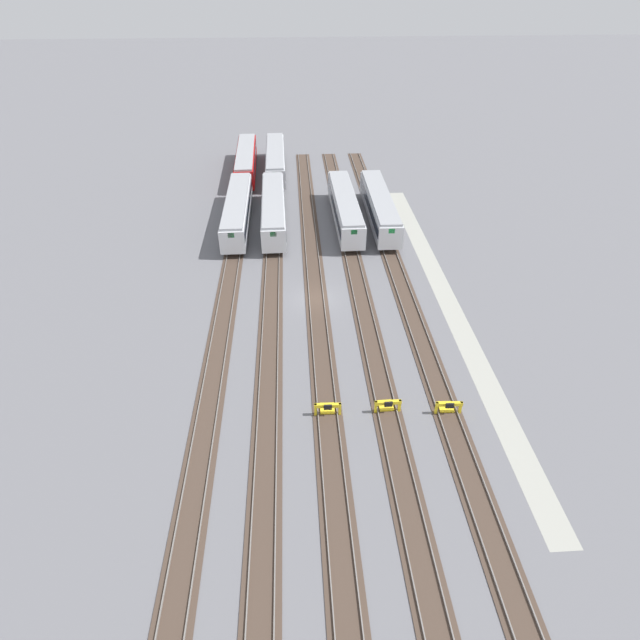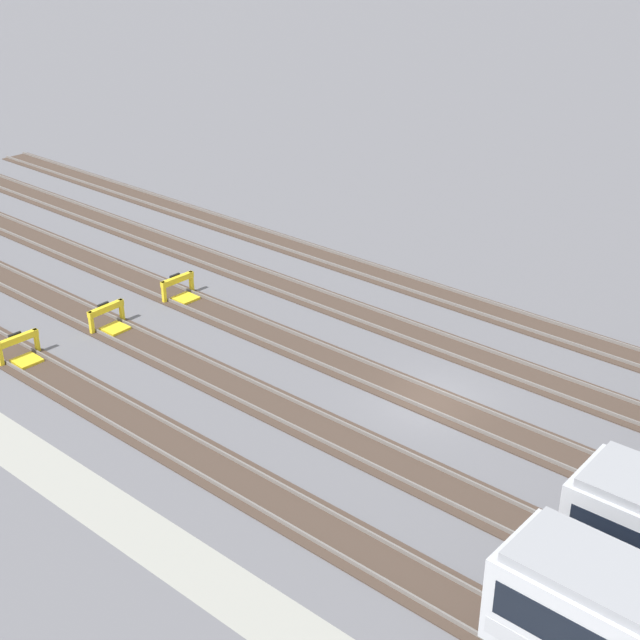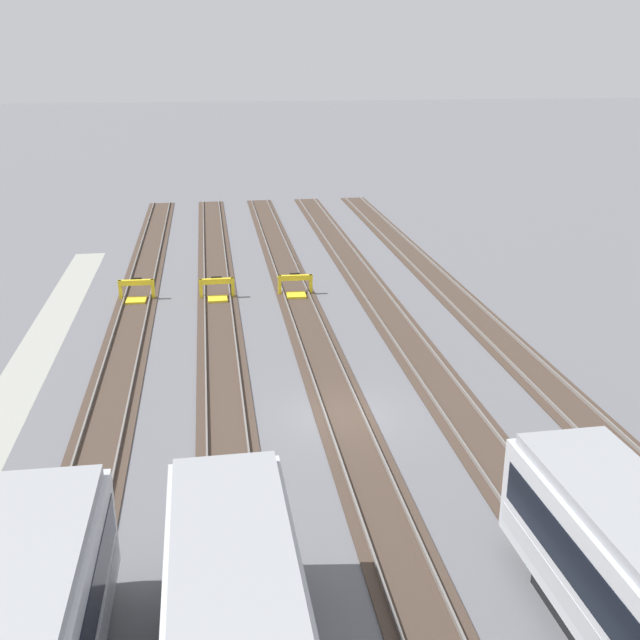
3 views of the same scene
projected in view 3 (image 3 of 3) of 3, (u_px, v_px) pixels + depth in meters
The scene contains 9 objects.
ground_plane at pixel (343, 416), 28.76m from camera, with size 400.00×400.00×0.00m, color slate.
rail_track_nearest at pixel (103, 432), 27.48m from camera, with size 90.00×2.23×0.21m.
rail_track_near_inner at pixel (226, 423), 28.11m from camera, with size 90.00×2.24×0.21m.
rail_track_middle at pixel (343, 415), 28.74m from camera, with size 90.00×2.24×0.21m.
rail_track_far_inner at pixel (456, 407), 29.37m from camera, with size 90.00×2.23×0.21m.
rail_track_farthest at pixel (563, 400), 30.00m from camera, with size 90.00×2.23×0.21m.
bumper_stop_nearest_track at pixel (136, 292), 42.00m from camera, with size 1.37×2.01×1.22m.
bumper_stop_near_inner_track at pixel (217, 291), 42.24m from camera, with size 1.36×2.00×1.22m.
bumper_stop_middle_track at pixel (296, 287), 42.90m from camera, with size 1.36×2.01×1.22m.
Camera 3 is at (25.41, -4.73, 13.16)m, focal length 42.00 mm.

